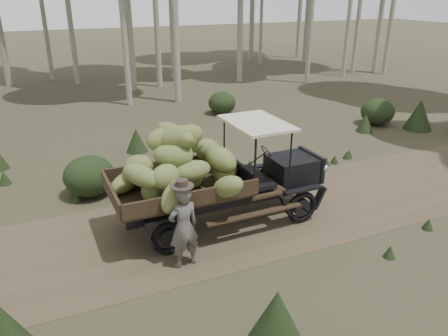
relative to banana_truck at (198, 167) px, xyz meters
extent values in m
plane|color=#473D2B|center=(3.04, -0.03, -1.61)|extent=(120.00, 120.00, 0.00)
cube|color=brown|center=(3.04, -0.03, -1.61)|extent=(70.00, 4.00, 0.01)
cube|color=black|center=(2.63, 0.11, -0.51)|extent=(1.13, 1.07, 0.61)
cube|color=black|center=(3.24, 0.12, -0.51)|extent=(0.13, 1.11, 0.69)
cube|color=black|center=(1.08, 0.08, -0.40)|extent=(0.12, 1.55, 0.61)
cube|color=#38281C|center=(-0.47, 0.06, -0.51)|extent=(3.14, 2.05, 0.09)
cube|color=#38281C|center=(-0.49, 1.05, -0.31)|extent=(3.10, 0.12, 0.35)
cube|color=#38281C|center=(-0.46, -0.94, -0.31)|extent=(3.10, 0.12, 0.35)
cube|color=#38281C|center=(-2.03, 0.03, -0.31)|extent=(0.10, 2.00, 0.35)
cube|color=beige|center=(1.55, 0.09, 0.85)|extent=(1.31, 1.91, 0.07)
cube|color=black|center=(0.68, 0.50, -0.93)|extent=(5.10, 0.20, 0.20)
cube|color=black|center=(0.70, -0.35, -0.93)|extent=(5.10, 0.20, 0.20)
torus|color=black|center=(2.39, 0.99, -1.19)|extent=(0.84, 0.17, 0.84)
torus|color=black|center=(2.42, -0.78, -1.19)|extent=(0.84, 0.17, 0.84)
torus|color=black|center=(-1.04, 0.93, -1.19)|extent=(0.84, 0.17, 0.84)
torus|color=black|center=(-1.01, -0.84, -1.19)|extent=(0.84, 0.17, 0.84)
sphere|color=beige|center=(3.32, 0.62, -0.45)|extent=(0.20, 0.20, 0.20)
sphere|color=beige|center=(3.33, -0.38, -0.45)|extent=(0.20, 0.20, 0.20)
ellipsoid|color=olive|center=(-0.75, -0.06, -0.24)|extent=(0.67, 0.99, 0.47)
ellipsoid|color=olive|center=(-1.43, -0.43, 0.19)|extent=(0.99, 1.03, 0.67)
ellipsoid|color=olive|center=(-0.19, 0.41, 0.44)|extent=(0.98, 0.66, 0.47)
ellipsoid|color=olive|center=(-0.72, 0.22, 0.73)|extent=(1.03, 0.77, 0.59)
ellipsoid|color=olive|center=(-0.09, -0.05, -0.17)|extent=(0.89, 0.91, 0.68)
ellipsoid|color=olive|center=(-1.37, 0.09, 0.19)|extent=(0.97, 0.97, 0.71)
ellipsoid|color=olive|center=(-0.40, 0.01, 0.44)|extent=(0.65, 0.89, 0.54)
ellipsoid|color=olive|center=(-0.20, 0.11, 0.74)|extent=(0.88, 0.58, 0.65)
ellipsoid|color=olive|center=(0.59, -0.10, -0.18)|extent=(0.82, 1.12, 0.75)
ellipsoid|color=olive|center=(-0.68, 0.27, 0.20)|extent=(0.49, 0.90, 0.49)
ellipsoid|color=olive|center=(-0.42, 0.15, 0.47)|extent=(0.99, 1.22, 0.85)
ellipsoid|color=olive|center=(-0.39, -0.06, 0.73)|extent=(0.56, 1.02, 0.65)
ellipsoid|color=olive|center=(-1.34, 0.68, -0.26)|extent=(0.75, 1.03, 0.48)
ellipsoid|color=olive|center=(0.51, 0.65, 0.11)|extent=(0.98, 0.97, 0.76)
ellipsoid|color=olive|center=(-0.64, -0.16, 0.42)|extent=(1.07, 0.87, 0.63)
ellipsoid|color=olive|center=(-0.54, -0.03, 0.80)|extent=(1.08, 0.87, 0.76)
ellipsoid|color=olive|center=(-1.16, -0.28, -0.25)|extent=(0.84, 1.03, 0.79)
ellipsoid|color=olive|center=(-0.28, -0.41, 0.10)|extent=(0.96, 0.61, 0.47)
ellipsoid|color=olive|center=(-0.66, 0.25, 0.49)|extent=(0.96, 1.12, 0.71)
ellipsoid|color=olive|center=(-0.51, 0.13, 0.82)|extent=(0.95, 1.09, 0.68)
ellipsoid|color=olive|center=(-1.65, 0.31, -0.22)|extent=(1.00, 0.85, 0.58)
ellipsoid|color=olive|center=(0.47, -0.23, 0.20)|extent=(0.95, 1.12, 0.77)
ellipsoid|color=olive|center=(-0.61, 0.01, 0.42)|extent=(0.93, 1.03, 0.60)
ellipsoid|color=olive|center=(-0.23, 0.20, 0.70)|extent=(0.70, 0.88, 0.55)
ellipsoid|color=olive|center=(0.68, -0.05, -0.22)|extent=(1.00, 0.91, 0.60)
ellipsoid|color=olive|center=(-0.95, -0.59, 0.15)|extent=(0.88, 0.82, 0.57)
ellipsoid|color=olive|center=(-0.90, -1.00, -0.13)|extent=(1.05, 1.00, 0.84)
ellipsoid|color=olive|center=(0.32, -0.98, -0.15)|extent=(0.91, 1.00, 0.77)
imported|color=#54514C|center=(-0.84, -1.34, -0.70)|extent=(0.72, 0.54, 1.82)
cylinder|color=#372C27|center=(-0.84, -1.34, 0.23)|extent=(0.56, 0.56, 0.02)
cylinder|color=#372C27|center=(-0.84, -1.34, 0.29)|extent=(0.28, 0.28, 0.15)
cone|color=#233319|center=(8.93, 4.55, -1.24)|extent=(0.68, 0.68, 0.75)
cone|color=#233319|center=(11.17, 3.92, -0.98)|extent=(1.14, 1.14, 1.26)
cone|color=#233319|center=(5.08, 10.02, -1.13)|extent=(0.87, 0.87, 0.97)
cone|color=#233319|center=(-0.15, 5.96, -1.18)|extent=(0.78, 0.78, 0.86)
ellipsoid|color=#233319|center=(10.07, 5.14, -1.04)|extent=(1.41, 1.41, 1.13)
ellipsoid|color=#233319|center=(-2.17, 2.95, -1.03)|extent=(1.43, 1.43, 1.14)
ellipsoid|color=#233319|center=(4.69, 9.44, -1.09)|extent=(1.28, 1.28, 1.02)
cone|color=#233319|center=(-4.45, 4.74, -1.41)|extent=(0.37, 0.37, 0.42)
cone|color=#233319|center=(-0.20, -4.06, -1.08)|extent=(0.96, 0.96, 1.07)
cone|color=#233319|center=(3.34, -2.88, -1.46)|extent=(0.27, 0.27, 0.30)
cone|color=#233319|center=(5.28, 2.12, -1.46)|extent=(0.27, 0.27, 0.30)
cone|color=#233319|center=(5.07, -2.32, -1.46)|extent=(0.27, 0.27, 0.30)
cone|color=#233319|center=(-0.17, 2.42, -1.46)|extent=(0.27, 0.27, 0.30)
cone|color=#233319|center=(2.84, 2.89, -1.46)|extent=(0.27, 0.27, 0.30)
cone|color=#233319|center=(6.42, 2.37, -1.46)|extent=(0.27, 0.27, 0.30)
cone|color=#233319|center=(-2.59, 2.65, -1.46)|extent=(0.27, 0.27, 0.30)
cone|color=#233319|center=(2.91, 2.39, -1.46)|extent=(0.27, 0.27, 0.30)
cone|color=#233319|center=(0.44, 2.59, -1.46)|extent=(0.27, 0.27, 0.30)
cone|color=#233319|center=(5.66, 2.17, -1.46)|extent=(0.27, 0.27, 0.30)
cone|color=#233319|center=(4.24, 2.54, -1.46)|extent=(0.27, 0.27, 0.30)
cone|color=#233319|center=(6.31, 2.35, -1.46)|extent=(0.27, 0.27, 0.30)
camera|label=1|loc=(-3.21, -8.83, 3.84)|focal=35.00mm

